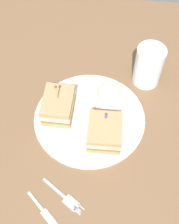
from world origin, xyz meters
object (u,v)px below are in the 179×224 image
at_px(sandwich_half_front, 105,132).
at_px(drink_glass, 148,67).
at_px(sandwich_half_back, 58,105).
at_px(coleslaw_bowl, 109,95).
at_px(fork, 67,199).
at_px(plate, 90,117).
at_px(knife, 47,216).

bearing_deg(sandwich_half_front, drink_glass, -26.19).
bearing_deg(drink_glass, sandwich_half_back, 121.98).
bearing_deg(coleslaw_bowl, sandwich_half_front, 178.73).
bearing_deg(fork, drink_glass, -25.01).
height_order(sandwich_half_front, coleslaw_bowl, sandwich_half_front).
bearing_deg(drink_glass, plate, 135.60).
distance_m(sandwich_half_front, drink_glass, 0.23).
bearing_deg(knife, fork, -41.74).
bearing_deg(knife, drink_glass, -26.99).
relative_size(sandwich_half_back, coleslaw_bowl, 1.20).
relative_size(plate, fork, 2.76).
xyz_separation_m(sandwich_half_front, sandwich_half_back, (0.06, 0.12, 0.00)).
relative_size(drink_glass, fork, 1.12).
height_order(sandwich_half_front, knife, sandwich_half_front).
bearing_deg(sandwich_half_front, plate, 37.17).
distance_m(plate, coleslaw_bowl, 0.08).
distance_m(drink_glass, knife, 0.46).
bearing_deg(sandwich_half_back, sandwich_half_front, -117.24).
bearing_deg(coleslaw_bowl, fork, 165.21).
relative_size(sandwich_half_front, fork, 0.94).
bearing_deg(plate, sandwich_half_back, 85.29).
height_order(plate, coleslaw_bowl, coleslaw_bowl).
relative_size(sandwich_half_front, drink_glass, 0.84).
relative_size(plate, sandwich_half_back, 2.72).
distance_m(plate, fork, 0.22).
height_order(sandwich_half_front, sandwich_half_back, sandwich_half_back).
xyz_separation_m(plate, coleslaw_bowl, (0.06, -0.05, 0.03)).
bearing_deg(plate, sandwich_half_front, -142.83).
xyz_separation_m(sandwich_half_back, drink_glass, (0.14, -0.22, 0.02)).
xyz_separation_m(coleslaw_bowl, knife, (-0.31, 0.11, -0.03)).
bearing_deg(fork, sandwich_half_front, -23.47).
bearing_deg(sandwich_half_front, coleslaw_bowl, -1.27).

